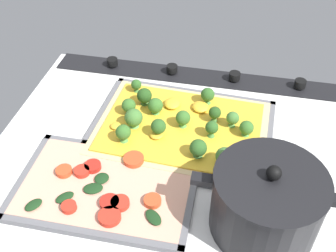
# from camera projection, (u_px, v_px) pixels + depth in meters

# --- Properties ---
(ground_plane) EXTENTS (0.79, 0.63, 0.03)m
(ground_plane) POSITION_uv_depth(u_px,v_px,m) (183.00, 161.00, 0.84)
(ground_plane) COLOR white
(stove_control_panel) EXTENTS (0.76, 0.07, 0.03)m
(stove_control_panel) POSITION_uv_depth(u_px,v_px,m) (203.00, 76.00, 1.03)
(stove_control_panel) COLOR black
(stove_control_panel) RESTS_ON ground_plane
(baking_tray_front) EXTENTS (0.40, 0.30, 0.01)m
(baking_tray_front) POSITION_uv_depth(u_px,v_px,m) (182.00, 131.00, 0.88)
(baking_tray_front) COLOR slate
(baking_tray_front) RESTS_ON ground_plane
(broccoli_pizza) EXTENTS (0.37, 0.28, 0.06)m
(broccoli_pizza) POSITION_uv_depth(u_px,v_px,m) (180.00, 125.00, 0.87)
(broccoli_pizza) COLOR #D3B77F
(broccoli_pizza) RESTS_ON baking_tray_front
(baking_tray_back) EXTENTS (0.33, 0.22, 0.01)m
(baking_tray_back) POSITION_uv_depth(u_px,v_px,m) (106.00, 188.00, 0.76)
(baking_tray_back) COLOR slate
(baking_tray_back) RESTS_ON ground_plane
(veggie_pizza_back) EXTENTS (0.31, 0.19, 0.02)m
(veggie_pizza_back) POSITION_uv_depth(u_px,v_px,m) (106.00, 187.00, 0.75)
(veggie_pizza_back) COLOR #DC9E83
(veggie_pizza_back) RESTS_ON baking_tray_back
(cooking_pot) EXTENTS (0.25, 0.18, 0.15)m
(cooking_pot) POSITION_uv_depth(u_px,v_px,m) (266.00, 202.00, 0.66)
(cooking_pot) COLOR black
(cooking_pot) RESTS_ON ground_plane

